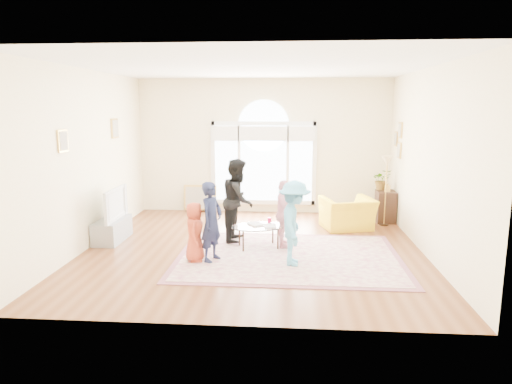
# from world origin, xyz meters

# --- Properties ---
(ground) EXTENTS (6.00, 6.00, 0.00)m
(ground) POSITION_xyz_m (0.00, 0.00, 0.00)
(ground) COLOR #582D14
(ground) RESTS_ON ground
(room_shell) EXTENTS (6.00, 6.00, 6.00)m
(room_shell) POSITION_xyz_m (0.01, 2.83, 1.57)
(room_shell) COLOR #F9EEC4
(room_shell) RESTS_ON ground
(area_rug) EXTENTS (3.60, 2.60, 0.02)m
(area_rug) POSITION_xyz_m (0.64, -0.43, 0.01)
(area_rug) COLOR beige
(area_rug) RESTS_ON ground
(rug_border) EXTENTS (3.80, 2.80, 0.01)m
(rug_border) POSITION_xyz_m (0.64, -0.43, 0.01)
(rug_border) COLOR #844D5B
(rug_border) RESTS_ON ground
(tv_console) EXTENTS (0.45, 1.00, 0.42)m
(tv_console) POSITION_xyz_m (-2.75, 0.30, 0.21)
(tv_console) COLOR gray
(tv_console) RESTS_ON ground
(television) EXTENTS (0.17, 1.05, 0.60)m
(television) POSITION_xyz_m (-2.74, 0.30, 0.72)
(television) COLOR black
(television) RESTS_ON tv_console
(coffee_table) EXTENTS (1.14, 0.90, 0.54)m
(coffee_table) POSITION_xyz_m (0.09, 0.03, 0.40)
(coffee_table) COLOR silver
(coffee_table) RESTS_ON ground
(armchair) EXTENTS (1.21, 1.12, 0.66)m
(armchair) POSITION_xyz_m (1.86, 1.51, 0.33)
(armchair) COLOR yellow
(armchair) RESTS_ON ground
(side_cabinet) EXTENTS (0.40, 0.50, 0.70)m
(side_cabinet) POSITION_xyz_m (2.78, 2.20, 0.35)
(side_cabinet) COLOR black
(side_cabinet) RESTS_ON ground
(floor_lamp) EXTENTS (0.30, 0.30, 1.51)m
(floor_lamp) POSITION_xyz_m (2.70, 1.89, 1.28)
(floor_lamp) COLOR black
(floor_lamp) RESTS_ON ground
(plant_pedestal) EXTENTS (0.20, 0.20, 0.70)m
(plant_pedestal) POSITION_xyz_m (2.70, 2.35, 0.35)
(plant_pedestal) COLOR white
(plant_pedestal) RESTS_ON ground
(potted_plant) EXTENTS (0.45, 0.40, 0.46)m
(potted_plant) POSITION_xyz_m (2.70, 2.35, 0.93)
(potted_plant) COLOR #33722D
(potted_plant) RESTS_ON plant_pedestal
(leaning_picture) EXTENTS (0.80, 0.14, 0.62)m
(leaning_picture) POSITION_xyz_m (-1.55, 2.90, 0.00)
(leaning_picture) COLOR tan
(leaning_picture) RESTS_ON ground
(child_red) EXTENTS (0.36, 0.51, 0.98)m
(child_red) POSITION_xyz_m (-0.91, -0.78, 0.51)
(child_red) COLOR #B74026
(child_red) RESTS_ON area_rug
(child_navy) EXTENTS (0.48, 0.57, 1.32)m
(child_navy) POSITION_xyz_m (-0.63, -0.75, 0.68)
(child_navy) COLOR #181D3B
(child_navy) RESTS_ON area_rug
(child_black) EXTENTS (0.63, 0.79, 1.56)m
(child_black) POSITION_xyz_m (-0.33, 0.47, 0.80)
(child_black) COLOR black
(child_black) RESTS_ON area_rug
(child_pink) EXTENTS (0.35, 0.74, 1.23)m
(child_pink) POSITION_xyz_m (0.54, 0.09, 0.63)
(child_pink) COLOR #F9A9BA
(child_pink) RESTS_ON area_rug
(child_blue) EXTENTS (0.53, 0.90, 1.37)m
(child_blue) POSITION_xyz_m (0.72, -0.84, 0.71)
(child_blue) COLOR #59B3E2
(child_blue) RESTS_ON area_rug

